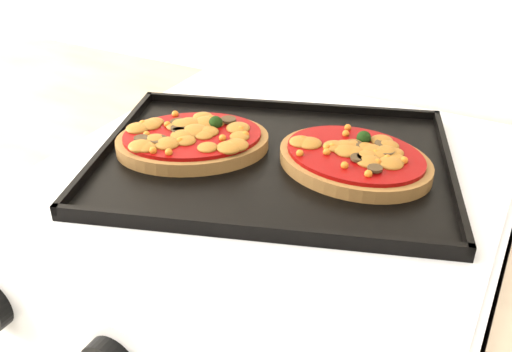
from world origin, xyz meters
The scene contains 3 objects.
baking_tray centered at (-0.01, 1.71, 0.92)m, with size 0.47×0.35×0.02m, color black.
pizza_left centered at (-0.12, 1.68, 0.94)m, with size 0.21×0.16×0.03m, color brown, non-canonical shape.
pizza_right centered at (0.09, 1.74, 0.94)m, with size 0.21×0.16×0.03m, color brown, non-canonical shape.
Camera 1 is at (0.29, 1.10, 1.30)m, focal length 40.00 mm.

